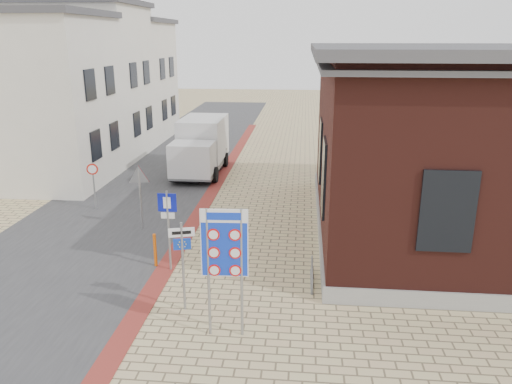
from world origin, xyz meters
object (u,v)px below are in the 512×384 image
at_px(border_sign, 224,245).
at_px(bollard, 155,250).
at_px(essen_sign, 182,253).
at_px(parking_sign, 168,217).
at_px(box_truck, 201,146).
at_px(sedan, 199,162).

xyz_separation_m(border_sign, bollard, (-2.84, 3.59, -1.83)).
distance_m(essen_sign, parking_sign, 2.50).
xyz_separation_m(box_truck, border_sign, (3.70, -15.18, 0.90)).
xyz_separation_m(border_sign, essen_sign, (-1.30, 1.09, -0.72)).
xyz_separation_m(box_truck, essen_sign, (2.40, -14.10, 0.17)).
bearing_deg(bollard, border_sign, -51.61).
bearing_deg(box_truck, essen_sign, -79.99).
bearing_deg(border_sign, essen_sign, 136.93).
bearing_deg(sedan, essen_sign, -71.01).
xyz_separation_m(box_truck, parking_sign, (1.40, -11.81, 0.31)).
xyz_separation_m(border_sign, parking_sign, (-2.30, 3.37, -0.59)).
relative_size(sedan, border_sign, 1.39).
distance_m(sedan, essen_sign, 13.82).
distance_m(essen_sign, bollard, 3.14).
xyz_separation_m(parking_sign, bollard, (-0.54, 0.22, -1.24)).
bearing_deg(box_truck, border_sign, -75.96).
distance_m(sedan, bollard, 11.12).
height_order(box_truck, border_sign, border_sign).
bearing_deg(parking_sign, essen_sign, -66.71).
bearing_deg(bollard, essen_sign, -58.32).
relative_size(essen_sign, bollard, 2.24).
bearing_deg(box_truck, parking_sign, -82.90).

